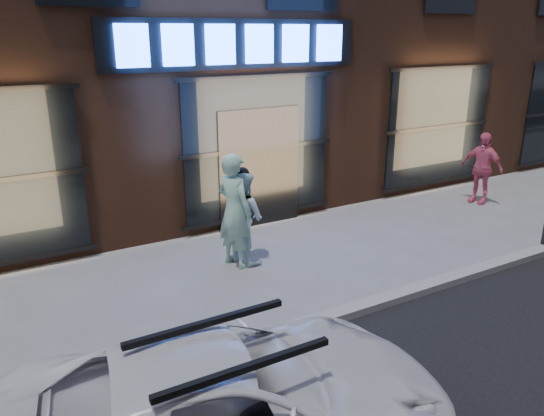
{
  "coord_description": "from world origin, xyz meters",
  "views": [
    {
      "loc": [
        -4.96,
        -5.22,
        3.85
      ],
      "look_at": [
        -1.04,
        1.6,
        1.2
      ],
      "focal_mm": 35.0,
      "sensor_mm": 36.0,
      "label": 1
    }
  ],
  "objects_px": {
    "passerby": "(481,168)",
    "white_suv": "(227,405)",
    "man_bowtie": "(234,211)",
    "man_cap": "(243,217)"
  },
  "relations": [
    {
      "from": "passerby",
      "to": "white_suv",
      "type": "bearing_deg",
      "value": -78.01
    },
    {
      "from": "man_bowtie",
      "to": "passerby",
      "type": "relative_size",
      "value": 1.19
    },
    {
      "from": "man_cap",
      "to": "man_bowtie",
      "type": "bearing_deg",
      "value": 96.7
    },
    {
      "from": "passerby",
      "to": "man_bowtie",
      "type": "bearing_deg",
      "value": -101.76
    },
    {
      "from": "man_cap",
      "to": "passerby",
      "type": "bearing_deg",
      "value": -104.89
    },
    {
      "from": "man_bowtie",
      "to": "white_suv",
      "type": "bearing_deg",
      "value": 134.81
    },
    {
      "from": "man_cap",
      "to": "passerby",
      "type": "xyz_separation_m",
      "value": [
        6.27,
        0.21,
        0.02
      ]
    },
    {
      "from": "man_bowtie",
      "to": "passerby",
      "type": "xyz_separation_m",
      "value": [
        6.48,
        0.3,
        -0.15
      ]
    },
    {
      "from": "white_suv",
      "to": "man_bowtie",
      "type": "bearing_deg",
      "value": -16.43
    },
    {
      "from": "passerby",
      "to": "man_cap",
      "type": "bearing_deg",
      "value": -102.49
    }
  ]
}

